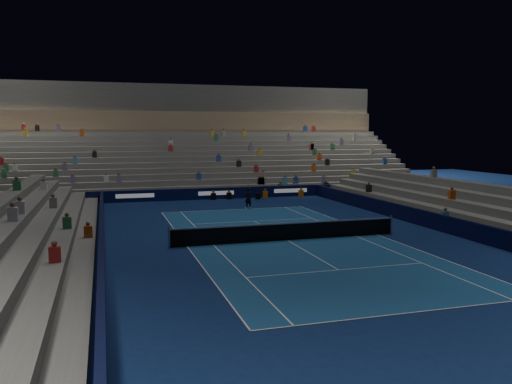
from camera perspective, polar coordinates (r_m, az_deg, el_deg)
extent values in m
plane|color=#0C1E4D|center=(28.27, 3.48, -5.36)|extent=(90.00, 90.00, 0.00)
cube|color=navy|center=(28.27, 3.48, -5.35)|extent=(10.97, 23.77, 0.01)
cube|color=#080D33|center=(45.79, -4.46, -0.16)|extent=(44.00, 0.25, 1.00)
cube|color=black|center=(32.74, 19.68, -3.20)|extent=(0.25, 37.00, 1.00)
cube|color=black|center=(26.52, -16.70, -5.32)|extent=(0.25, 37.00, 1.00)
cube|color=slate|center=(46.79, -4.71, -0.33)|extent=(44.00, 1.00, 0.50)
cube|color=slate|center=(47.74, -4.96, 0.11)|extent=(44.00, 1.00, 1.00)
cube|color=slate|center=(48.68, -5.20, 0.53)|extent=(44.00, 1.00, 1.50)
cube|color=slate|center=(49.64, -5.43, 0.93)|extent=(44.00, 1.00, 2.00)
cube|color=slate|center=(50.59, -5.66, 1.32)|extent=(44.00, 1.00, 2.50)
cube|color=slate|center=(51.55, -5.87, 1.69)|extent=(44.00, 1.00, 3.00)
cube|color=slate|center=(52.51, -6.08, 2.05)|extent=(44.00, 1.00, 3.50)
cube|color=slate|center=(53.47, -6.27, 2.40)|extent=(44.00, 1.00, 4.00)
cube|color=slate|center=(54.43, -6.47, 2.73)|extent=(44.00, 1.00, 4.50)
cube|color=slate|center=(55.40, -6.65, 3.05)|extent=(44.00, 1.00, 5.00)
cube|color=slate|center=(56.37, -6.83, 3.37)|extent=(44.00, 1.00, 5.50)
cube|color=slate|center=(57.34, -7.00, 3.67)|extent=(44.00, 1.00, 6.00)
cube|color=#8E7657|center=(58.37, -7.24, 7.74)|extent=(44.00, 0.60, 2.20)
cube|color=#484845|center=(59.86, -7.50, 10.19)|extent=(44.00, 2.40, 3.00)
cube|color=slate|center=(33.26, 20.78, -3.54)|extent=(1.00, 37.00, 0.50)
cube|color=slate|center=(33.83, 22.14, -3.00)|extent=(1.00, 37.00, 1.00)
cube|color=slate|center=(34.42, 23.46, -2.48)|extent=(1.00, 37.00, 1.50)
cube|color=slate|center=(35.03, 24.74, -1.98)|extent=(1.00, 37.00, 2.00)
cube|color=slate|center=(35.66, 25.96, -1.49)|extent=(1.00, 37.00, 2.50)
cube|color=slate|center=(26.59, -18.42, -5.90)|extent=(1.00, 37.00, 0.50)
cube|color=slate|center=(26.59, -20.60, -5.43)|extent=(1.00, 37.00, 1.00)
cube|color=slate|center=(26.64, -22.77, -4.96)|extent=(1.00, 37.00, 1.50)
cube|color=slate|center=(26.72, -24.94, -4.48)|extent=(1.00, 37.00, 2.00)
cylinder|color=#B2B2B7|center=(26.69, -9.58, -4.95)|extent=(0.10, 0.10, 1.10)
cylinder|color=#B2B2B7|center=(30.91, 14.73, -3.50)|extent=(0.10, 0.10, 1.10)
cube|color=black|center=(28.18, 3.49, -4.47)|extent=(12.80, 0.03, 0.90)
cube|color=white|center=(28.09, 3.49, -3.49)|extent=(12.80, 0.04, 0.08)
imported|color=black|center=(39.70, -0.87, -0.69)|extent=(0.70, 0.56, 1.66)
cube|color=black|center=(45.64, 0.22, -0.44)|extent=(0.57, 0.62, 0.55)
cylinder|color=black|center=(45.22, 0.38, -0.30)|extent=(0.28, 0.38, 0.16)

